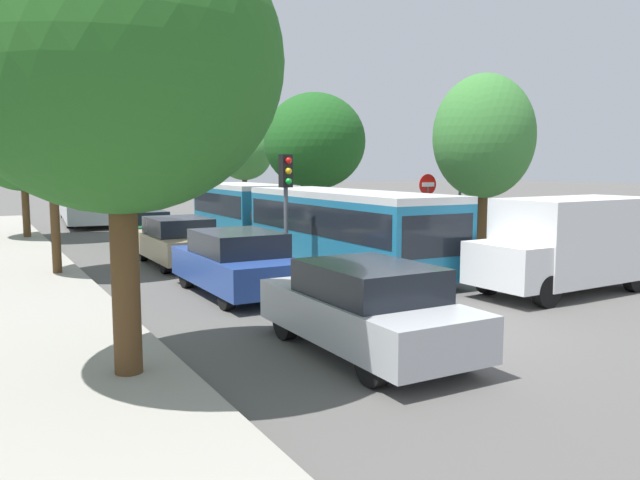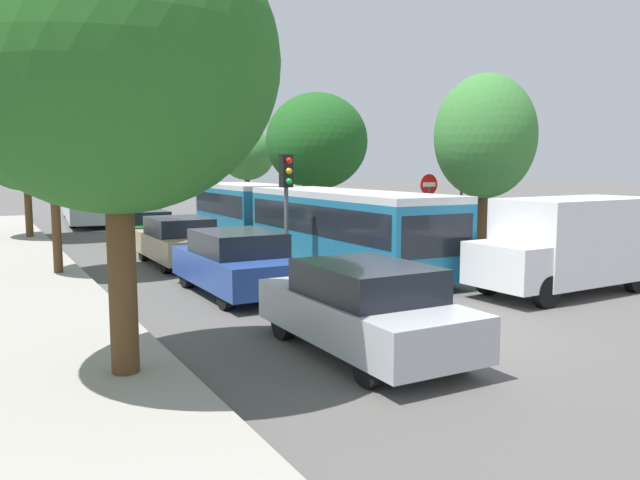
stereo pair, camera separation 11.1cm
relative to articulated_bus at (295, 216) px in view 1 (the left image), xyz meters
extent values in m
plane|color=#565451|center=(-2.22, -10.15, -1.36)|extent=(200.00, 200.00, 0.00)
cube|color=#9E998E|center=(-8.72, 3.54, -1.29)|extent=(3.20, 37.38, 0.14)
cube|color=teal|center=(-0.09, -3.42, -0.15)|extent=(2.61, 8.91, 1.91)
cube|color=black|center=(-0.09, -3.42, 0.20)|extent=(2.63, 8.56, 0.84)
cube|color=silver|center=(-0.09, -3.42, 0.90)|extent=(2.61, 8.91, 0.19)
cube|color=teal|center=(0.13, 4.96, -0.15)|extent=(2.54, 6.12, 1.91)
cube|color=black|center=(0.13, 4.96, 0.20)|extent=(2.55, 5.88, 0.84)
cube|color=silver|center=(0.13, 4.96, 0.90)|extent=(2.54, 6.12, 0.19)
cylinder|color=black|center=(0.04, 1.47, -0.15)|extent=(1.78, 0.98, 1.76)
cube|color=black|center=(-0.21, -7.81, 0.08)|extent=(2.09, 0.15, 1.02)
cylinder|color=black|center=(0.83, -6.28, -0.89)|extent=(0.30, 0.94, 0.93)
cylinder|color=black|center=(-1.17, -6.23, -0.89)|extent=(0.30, 0.94, 0.93)
cylinder|color=black|center=(0.98, -0.62, -0.89)|extent=(0.30, 0.94, 0.93)
cylinder|color=black|center=(-1.01, -0.56, -0.89)|extent=(0.30, 0.94, 0.93)
cylinder|color=black|center=(1.13, 4.93, -0.89)|extent=(0.30, 0.94, 0.93)
cylinder|color=black|center=(-0.86, 4.99, -0.89)|extent=(0.30, 0.94, 0.93)
cube|color=silver|center=(-4.16, 17.23, -0.13)|extent=(3.39, 11.25, 1.93)
cube|color=black|center=(-4.16, 17.23, 0.22)|extent=(3.36, 10.70, 0.81)
cube|color=black|center=(-4.16, 17.23, 0.93)|extent=(3.39, 11.25, 0.19)
cylinder|color=black|center=(-4.88, 20.96, -0.88)|extent=(0.37, 0.98, 0.96)
cylinder|color=black|center=(-2.82, 20.78, -0.88)|extent=(0.37, 0.98, 0.96)
cylinder|color=black|center=(-5.47, 14.00, -0.88)|extent=(0.37, 0.98, 0.96)
cylinder|color=black|center=(-3.42, 13.83, -0.88)|extent=(0.37, 0.98, 0.96)
cube|color=#B7BABF|center=(-4.22, -10.78, -0.74)|extent=(1.86, 4.35, 0.70)
cube|color=black|center=(-4.22, -10.88, -0.12)|extent=(1.70, 2.28, 0.54)
cylinder|color=black|center=(-4.99, -9.39, -1.03)|extent=(0.23, 0.66, 0.66)
cylinder|color=black|center=(-3.44, -9.39, -1.03)|extent=(0.23, 0.66, 0.66)
cylinder|color=black|center=(-5.00, -12.17, -1.03)|extent=(0.23, 0.66, 0.66)
cylinder|color=black|center=(-3.45, -12.17, -1.03)|extent=(0.23, 0.66, 0.66)
cube|color=#284799|center=(-4.29, -5.29, -0.72)|extent=(1.90, 4.45, 0.72)
cube|color=black|center=(-4.29, -5.40, -0.09)|extent=(1.74, 2.33, 0.55)
cylinder|color=black|center=(-5.07, -3.87, -1.02)|extent=(0.24, 0.68, 0.68)
cylinder|color=black|center=(-3.49, -3.87, -1.02)|extent=(0.24, 0.68, 0.68)
cylinder|color=black|center=(-5.08, -6.71, -1.02)|extent=(0.24, 0.68, 0.68)
cylinder|color=black|center=(-3.50, -6.72, -1.02)|extent=(0.24, 0.68, 0.68)
cube|color=tan|center=(-4.19, -0.15, -0.74)|extent=(1.84, 4.32, 0.70)
cube|color=black|center=(-4.19, -0.25, -0.13)|extent=(1.69, 2.26, 0.53)
cylinder|color=black|center=(-4.95, 1.23, -1.03)|extent=(0.23, 0.66, 0.66)
cylinder|color=black|center=(-3.42, 1.23, -1.03)|extent=(0.23, 0.66, 0.66)
cylinder|color=black|center=(-4.96, -1.53, -1.03)|extent=(0.23, 0.66, 0.66)
cylinder|color=black|center=(-3.43, -1.53, -1.03)|extent=(0.23, 0.66, 0.66)
cube|color=#236638|center=(-3.93, 5.29, -0.80)|extent=(1.68, 3.93, 0.64)
cube|color=black|center=(-3.93, 5.19, -0.24)|extent=(1.54, 2.06, 0.49)
cylinder|color=black|center=(-4.63, 6.55, -1.06)|extent=(0.21, 0.60, 0.60)
cylinder|color=black|center=(-3.23, 6.54, -1.06)|extent=(0.21, 0.60, 0.60)
cylinder|color=black|center=(-4.64, 4.03, -1.06)|extent=(0.21, 0.60, 0.60)
cylinder|color=black|center=(-3.24, 4.03, -1.06)|extent=(0.21, 0.60, 0.60)
cube|color=white|center=(3.17, -9.03, -0.05)|extent=(4.17, 2.15, 2.00)
cube|color=white|center=(0.67, -9.12, -0.52)|extent=(0.97, 1.93, 1.00)
cylinder|color=black|center=(1.10, -9.94, -1.00)|extent=(0.73, 0.27, 0.72)
cylinder|color=black|center=(1.04, -8.26, -1.00)|extent=(0.73, 0.27, 0.72)
cylinder|color=black|center=(4.40, -9.82, -1.00)|extent=(0.73, 0.27, 0.72)
cylinder|color=black|center=(4.33, -8.14, -1.00)|extent=(0.73, 0.27, 0.72)
cylinder|color=#56595E|center=(-2.17, -3.72, 0.34)|extent=(0.12, 0.12, 3.40)
cube|color=black|center=(-2.17, -3.72, 1.59)|extent=(0.34, 0.27, 0.90)
sphere|color=red|center=(-2.15, -3.86, 1.87)|extent=(0.18, 0.18, 0.18)
sphere|color=#EAAD14|center=(-2.15, -3.86, 1.59)|extent=(0.18, 0.18, 0.18)
sphere|color=green|center=(-2.15, -3.86, 1.31)|extent=(0.18, 0.18, 0.18)
cylinder|color=#56595E|center=(3.64, -2.70, -0.16)|extent=(0.08, 0.08, 2.40)
cylinder|color=red|center=(3.64, -2.70, 1.11)|extent=(0.70, 0.03, 0.70)
cube|color=white|center=(3.64, -2.72, 1.11)|extent=(0.50, 0.04, 0.14)
cylinder|color=#56595E|center=(5.36, -2.39, 0.44)|extent=(0.10, 0.10, 3.60)
cube|color=#197A38|center=(5.36, -2.39, 1.94)|extent=(0.33, 1.38, 0.28)
cube|color=#197A38|center=(5.36, -2.39, 1.60)|extent=(0.33, 1.38, 0.28)
cylinder|color=#51381E|center=(-7.94, -10.29, 0.11)|extent=(0.39, 0.39, 2.94)
ellipsoid|color=#286623|center=(-7.94, -10.29, 3.15)|extent=(4.52, 4.52, 4.19)
cylinder|color=#51381E|center=(-7.77, -0.72, 0.39)|extent=(0.25, 0.25, 3.49)
ellipsoid|color=#286623|center=(-7.77, -0.72, 3.59)|extent=(3.84, 3.84, 3.90)
cylinder|color=#51381E|center=(-7.75, 9.41, 0.03)|extent=(0.29, 0.29, 2.78)
ellipsoid|color=#286623|center=(-7.75, 9.41, 3.61)|extent=(4.89, 4.89, 5.83)
ellipsoid|color=#3D7F38|center=(-8.12, 8.82, 2.74)|extent=(2.93, 2.93, 3.21)
cylinder|color=#51381E|center=(5.52, -3.30, -0.10)|extent=(0.39, 0.39, 2.51)
ellipsoid|color=#3D7F38|center=(5.52, -3.30, 2.73)|extent=(3.43, 3.43, 4.19)
cylinder|color=#51381E|center=(4.99, 7.59, -0.09)|extent=(0.35, 0.35, 2.53)
ellipsoid|color=#1E561E|center=(4.99, 7.59, 2.93)|extent=(4.94, 4.94, 4.67)
ellipsoid|color=#286623|center=(4.57, 7.84, 2.23)|extent=(2.97, 2.97, 2.57)
cylinder|color=#51381E|center=(5.01, 16.50, -0.05)|extent=(0.31, 0.31, 2.62)
ellipsoid|color=#3D7F38|center=(5.01, 16.50, 2.43)|extent=(3.36, 3.36, 3.11)
ellipsoid|color=#1E561E|center=(5.05, 16.35, 1.96)|extent=(2.02, 2.02, 1.71)
camera|label=1|loc=(-9.81, -19.17, 1.72)|focal=35.00mm
camera|label=2|loc=(-9.71, -19.23, 1.72)|focal=35.00mm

